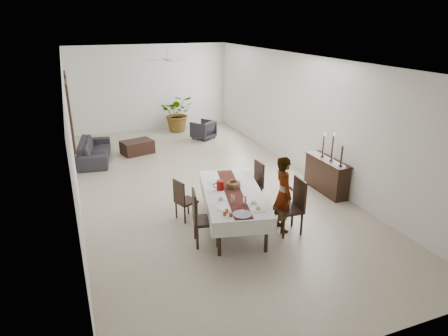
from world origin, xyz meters
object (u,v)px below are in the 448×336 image
(red_pitcher, at_px, (220,185))
(sofa, at_px, (95,150))
(sideboard_body, at_px, (326,176))
(woman, at_px, (283,194))
(dining_table_top, at_px, (233,193))

(red_pitcher, xyz_separation_m, sofa, (-2.15, 5.10, -0.54))
(red_pitcher, bearing_deg, sideboard_body, 10.40)
(sofa, bearing_deg, red_pitcher, -148.65)
(sideboard_body, bearing_deg, woman, -146.44)
(sideboard_body, distance_m, sofa, 6.89)
(red_pitcher, distance_m, sofa, 5.56)
(sofa, bearing_deg, dining_table_top, -147.54)
(dining_table_top, relative_size, woman, 1.51)
(dining_table_top, height_order, red_pitcher, red_pitcher)
(dining_table_top, relative_size, sofa, 1.11)
(red_pitcher, bearing_deg, sofa, 112.89)
(red_pitcher, height_order, sideboard_body, red_pitcher)
(red_pitcher, bearing_deg, woman, -34.70)
(woman, relative_size, sofa, 0.73)
(red_pitcher, distance_m, woman, 1.31)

